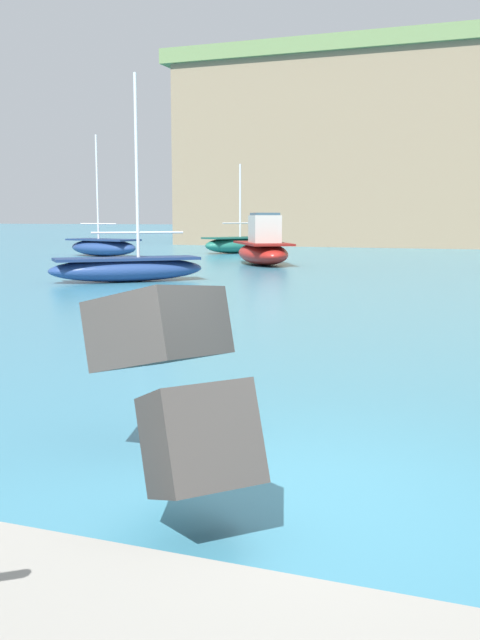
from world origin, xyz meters
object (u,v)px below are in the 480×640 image
object	(u,v)px
boat_near_right	(236,244)
boat_mid_right	(127,267)
boat_far_left	(103,247)
boat_near_left	(263,248)

from	to	relation	value
boat_near_right	boat_mid_right	bearing A→B (deg)	-79.47
boat_far_left	boat_near_left	bearing A→B (deg)	-19.19
boat_near_right	boat_far_left	distance (m)	8.73
boat_mid_right	boat_near_left	bearing A→B (deg)	81.94
boat_near_right	boat_mid_right	xyz separation A→B (m)	(3.90, -20.97, -0.06)
boat_mid_right	boat_far_left	bearing A→B (deg)	124.17
boat_near_left	boat_mid_right	bearing A→B (deg)	-98.06
boat_near_right	boat_near_left	bearing A→B (deg)	-62.18
boat_mid_right	boat_far_left	distance (m)	17.78
boat_near_left	boat_mid_right	xyz separation A→B (m)	(-1.52, -10.71, -0.28)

